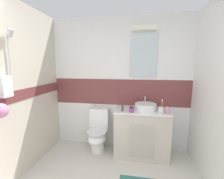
{
  "coord_description": "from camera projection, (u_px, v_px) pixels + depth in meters",
  "views": [
    {
      "loc": [
        0.32,
        -0.4,
        1.61
      ],
      "look_at": [
        -0.08,
        2.02,
        1.21
      ],
      "focal_mm": 23.78,
      "sensor_mm": 36.0,
      "label": 1
    }
  ],
  "objects": [
    {
      "name": "vanity_cabinet",
      "position": [
        141.0,
        132.0,
        2.66
      ],
      "size": [
        0.95,
        0.51,
        0.85
      ],
      "color": "beige",
      "rests_on": "ground_plane"
    },
    {
      "name": "perfume_flask_small",
      "position": [
        123.0,
        108.0,
        2.5
      ],
      "size": [
        0.04,
        0.03,
        0.1
      ],
      "color": "#4C4C51",
      "rests_on": "vanity_cabinet"
    },
    {
      "name": "wall_left_shower_alcove",
      "position": [
        4.0,
        94.0,
        1.89
      ],
      "size": [
        0.29,
        3.48,
        2.5
      ],
      "color": "beige",
      "rests_on": "ground_plane"
    },
    {
      "name": "toothbrush_cup",
      "position": [
        161.0,
        110.0,
        2.39
      ],
      "size": [
        0.08,
        0.08,
        0.23
      ],
      "color": "white",
      "rests_on": "vanity_cabinet"
    },
    {
      "name": "sink_basin",
      "position": [
        145.0,
        106.0,
        2.57
      ],
      "size": [
        0.37,
        0.41,
        0.21
      ],
      "color": "white",
      "rests_on": "vanity_cabinet"
    },
    {
      "name": "hair_gel_jar",
      "position": [
        131.0,
        110.0,
        2.44
      ],
      "size": [
        0.08,
        0.08,
        0.09
      ],
      "color": "#993F99",
      "rests_on": "vanity_cabinet"
    },
    {
      "name": "wall_back_tiled",
      "position": [
        120.0,
        84.0,
        2.88
      ],
      "size": [
        3.2,
        0.2,
        2.5
      ],
      "color": "white",
      "rests_on": "ground_plane"
    },
    {
      "name": "soap_dispenser",
      "position": [
        168.0,
        110.0,
        2.36
      ],
      "size": [
        0.05,
        0.05,
        0.16
      ],
      "color": "pink",
      "rests_on": "vanity_cabinet"
    },
    {
      "name": "toilet",
      "position": [
        98.0,
        132.0,
        2.81
      ],
      "size": [
        0.37,
        0.5,
        0.81
      ],
      "color": "white",
      "rests_on": "ground_plane"
    }
  ]
}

